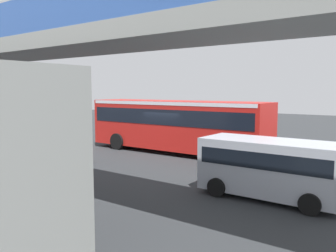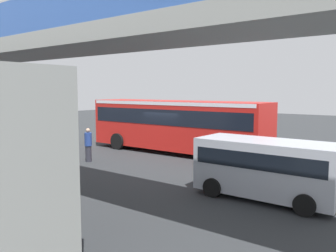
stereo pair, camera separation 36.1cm
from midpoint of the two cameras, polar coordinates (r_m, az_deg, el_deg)
The scene contains 10 objects.
ground at distance 20.95m, azimuth 0.74°, elevation -4.50°, with size 80.00×80.00×0.00m, color #2D3033.
city_bus at distance 20.94m, azimuth 1.77°, elevation 0.69°, with size 11.54×2.85×3.15m.
parked_van at distance 12.65m, azimuth 16.70°, elevation -6.20°, with size 4.80×2.17×2.05m.
bicycle_red at distance 15.46m, azimuth 21.81°, elevation -7.26°, with size 1.77×0.44×0.96m.
pedestrian at distance 18.81m, azimuth -12.44°, elevation -3.10°, with size 0.38×0.38×1.79m.
lane_dash_leftmost at distance 20.66m, azimuth 19.02°, elevation -4.97°, with size 2.00×0.20×0.01m, color silver.
lane_dash_left at distance 22.19m, azimuth 9.14°, elevation -3.98°, with size 2.00×0.20×0.01m, color silver.
lane_dash_centre at distance 24.29m, azimuth 0.76°, elevation -3.06°, with size 2.00×0.20×0.01m, color silver.
lane_dash_right at distance 26.83m, azimuth -6.14°, elevation -2.24°, with size 2.00×0.20×0.01m, color silver.
pedestrian_overpass at distance 14.34m, azimuth -21.87°, elevation 10.13°, with size 30.53×2.60×6.64m.
Camera 2 is at (-12.34, 16.50, 3.78)m, focal length 37.07 mm.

